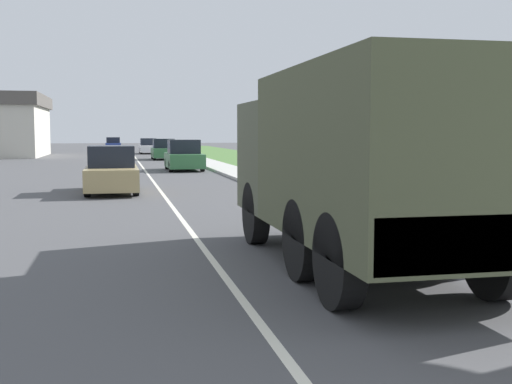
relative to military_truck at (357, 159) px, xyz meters
name	(u,v)px	position (x,y,z in m)	size (l,w,h in m)	color
ground_plane	(142,166)	(-2.07, 31.56, -1.70)	(180.00, 180.00, 0.00)	#4C4C4F
lane_centre_stripe	(142,166)	(-2.07, 31.56, -1.69)	(0.12, 120.00, 0.00)	silver
sidewalk_right	(213,164)	(2.43, 31.56, -1.64)	(1.80, 120.00, 0.12)	beige
grass_strip_right	(279,164)	(6.83, 31.56, -1.69)	(7.00, 120.00, 0.02)	#4C7538
military_truck	(357,159)	(0.00, 0.00, 0.00)	(2.36, 7.02, 3.01)	#474C38
car_nearest_ahead	(112,172)	(-3.77, 13.76, -0.96)	(1.76, 4.46, 1.64)	tan
car_second_ahead	(184,157)	(0.06, 26.46, -0.94)	(1.90, 4.21, 1.71)	#336B3D
car_third_ahead	(164,150)	(0.01, 41.33, -0.97)	(1.83, 4.12, 1.62)	#336B3D
car_fourth_ahead	(148,147)	(-0.51, 55.69, -1.00)	(1.71, 4.84, 1.53)	silver
car_farthest_ahead	(113,144)	(-4.00, 70.57, -1.00)	(1.79, 4.26, 1.53)	navy
pickup_truck	(510,189)	(4.73, 3.09, -0.81)	(1.96, 5.62, 1.87)	silver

